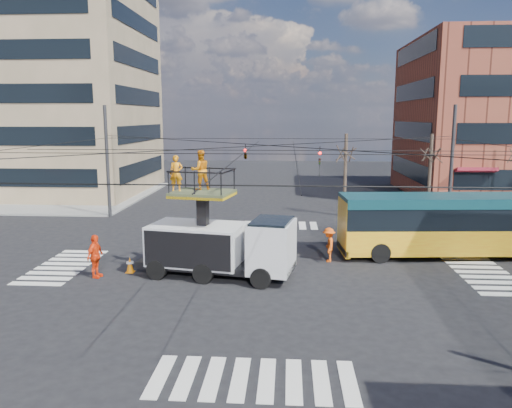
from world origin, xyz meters
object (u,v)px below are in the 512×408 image
(utility_truck, at_px, (220,235))
(flagger, at_px, (329,245))
(city_bus, at_px, (453,224))
(traffic_cone, at_px, (130,265))
(worker_ground, at_px, (95,256))

(utility_truck, relative_size, flagger, 4.21)
(city_bus, relative_size, traffic_cone, 15.85)
(city_bus, relative_size, worker_ground, 5.93)
(utility_truck, height_order, worker_ground, utility_truck)
(city_bus, bearing_deg, flagger, -171.88)
(utility_truck, relative_size, worker_ground, 3.70)
(city_bus, xyz_separation_m, flagger, (-6.47, -1.46, -0.86))
(worker_ground, bearing_deg, city_bus, -64.65)
(utility_truck, height_order, traffic_cone, utility_truck)
(city_bus, bearing_deg, worker_ground, -169.33)
(worker_ground, height_order, flagger, worker_ground)
(utility_truck, bearing_deg, city_bus, 30.25)
(city_bus, distance_m, worker_ground, 17.82)
(traffic_cone, height_order, worker_ground, worker_ground)
(utility_truck, distance_m, city_bus, 12.28)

